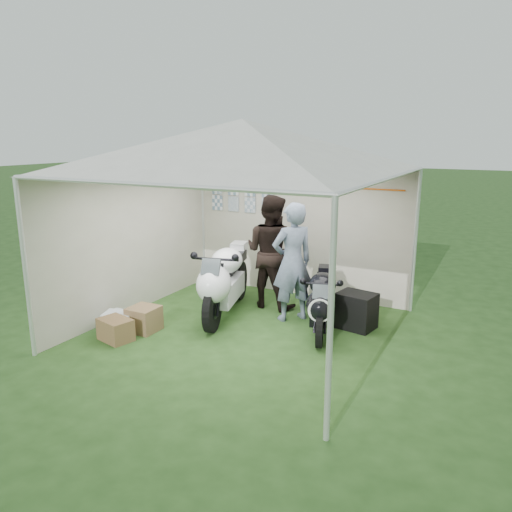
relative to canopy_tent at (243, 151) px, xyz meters
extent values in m
plane|color=#214117|center=(0.00, -0.03, -2.58)|extent=(80.00, 80.00, 0.00)
cylinder|color=silver|center=(-2.00, -2.03, -1.43)|extent=(0.06, 0.06, 2.30)
cylinder|color=silver|center=(2.00, -2.03, -1.43)|extent=(0.06, 0.06, 2.30)
cylinder|color=silver|center=(-2.00, 1.97, -1.43)|extent=(0.06, 0.06, 2.30)
cylinder|color=silver|center=(2.00, 1.97, -1.43)|extent=(0.06, 0.06, 2.30)
cube|color=beige|center=(0.00, 1.97, -1.43)|extent=(4.00, 0.02, 2.30)
cube|color=beige|center=(-2.00, -0.03, -1.43)|extent=(0.02, 4.00, 2.30)
cube|color=beige|center=(2.00, -0.03, -1.43)|extent=(0.02, 4.00, 2.30)
pyramid|color=white|center=(0.00, -0.03, 0.07)|extent=(5.66, 5.66, 0.70)
cube|color=#99A5B7|center=(-1.65, 1.95, -0.73)|extent=(0.22, 0.02, 0.28)
cube|color=#99A5B7|center=(-1.30, 1.95, -0.73)|extent=(0.22, 0.02, 0.28)
cube|color=#99A5B7|center=(-0.95, 1.95, -0.73)|extent=(0.22, 0.01, 0.28)
cube|color=#99A5B7|center=(-0.60, 1.95, -0.73)|extent=(0.22, 0.01, 0.28)
cube|color=#99A5B7|center=(-1.65, 1.95, -1.03)|extent=(0.22, 0.02, 0.28)
cube|color=#99A5B7|center=(-1.30, 1.95, -1.03)|extent=(0.22, 0.01, 0.28)
cube|color=#99A5B7|center=(-0.95, 1.95, -1.03)|extent=(0.22, 0.02, 0.28)
cube|color=#99A5B7|center=(-0.60, 1.95, -1.03)|extent=(0.22, 0.01, 0.28)
cylinder|color=#D8590C|center=(0.20, 1.94, -0.63)|extent=(3.20, 0.02, 0.02)
cylinder|color=black|center=(-0.38, -0.27, -2.24)|extent=(0.28, 0.67, 0.66)
cylinder|color=black|center=(-0.80, 1.22, -2.24)|extent=(0.34, 0.69, 0.66)
cube|color=white|center=(-0.57, 0.42, -2.15)|extent=(0.65, 1.12, 0.33)
ellipsoid|color=white|center=(-0.41, -0.17, -1.89)|extent=(0.66, 0.77, 0.55)
ellipsoid|color=white|center=(-0.60, 0.53, -1.71)|extent=(0.65, 0.79, 0.39)
cube|color=black|center=(-0.72, 0.95, -1.78)|extent=(0.46, 0.72, 0.16)
cube|color=white|center=(-0.82, 1.31, -1.69)|extent=(0.32, 0.39, 0.20)
cube|color=black|center=(-0.69, 0.85, -1.97)|extent=(0.27, 0.62, 0.11)
cube|color=#3F474C|center=(-0.38, -0.30, -1.60)|extent=(0.30, 0.23, 0.23)
cylinder|color=black|center=(1.19, -0.06, -2.31)|extent=(0.25, 0.53, 0.53)
cylinder|color=black|center=(0.81, 1.13, -2.31)|extent=(0.29, 0.55, 0.53)
cube|color=black|center=(1.01, 0.49, -2.24)|extent=(0.54, 0.89, 0.27)
ellipsoid|color=black|center=(1.16, 0.03, -2.03)|extent=(0.54, 0.63, 0.44)
ellipsoid|color=black|center=(0.99, 0.58, -1.88)|extent=(0.54, 0.64, 0.31)
cube|color=black|center=(0.88, 0.91, -1.94)|extent=(0.38, 0.58, 0.12)
cube|color=black|center=(0.79, 1.19, -1.87)|extent=(0.27, 0.31, 0.16)
cube|color=maroon|center=(0.91, 0.83, -2.09)|extent=(0.23, 0.49, 0.09)
cube|color=#3F474C|center=(1.19, -0.08, -1.79)|extent=(0.24, 0.19, 0.19)
cylinder|color=white|center=(1.22, -0.16, -2.03)|extent=(0.31, 0.11, 0.32)
cube|color=#141CC0|center=(0.79, 1.21, -2.44)|extent=(0.42, 0.33, 0.28)
imported|color=black|center=(-0.13, 1.14, -1.64)|extent=(0.96, 0.78, 1.87)
imported|color=slate|center=(0.43, 0.73, -1.66)|extent=(0.76, 0.79, 1.83)
cube|color=black|center=(1.42, 0.84, -2.31)|extent=(0.60, 0.52, 0.53)
cube|color=silver|center=(-1.60, -0.89, -2.43)|extent=(0.50, 0.44, 0.28)
cube|color=brown|center=(-1.28, -0.71, -2.40)|extent=(0.41, 0.41, 0.36)
cube|color=#B3B9BD|center=(-1.75, -0.73, -2.46)|extent=(0.31, 0.26, 0.22)
cube|color=brown|center=(-1.41, -1.17, -2.42)|extent=(0.53, 0.43, 0.31)
camera|label=1|loc=(3.34, -6.02, 0.21)|focal=35.00mm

